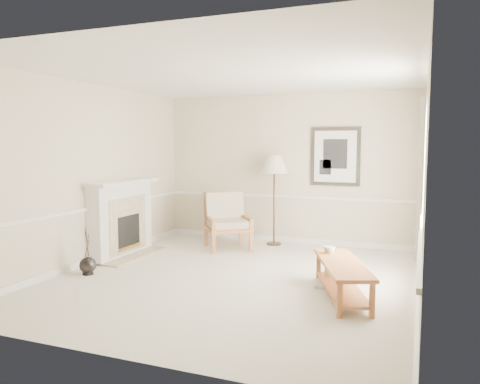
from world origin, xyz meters
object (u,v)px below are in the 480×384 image
(bench, at_px, (342,274))
(scratching_post, at_px, (329,273))
(floor_vase, at_px, (88,266))
(armchair, at_px, (227,218))
(floor_lamp, at_px, (274,167))

(bench, bearing_deg, scratching_post, 120.02)
(floor_vase, height_order, scratching_post, floor_vase)
(armchair, xyz_separation_m, bench, (2.47, -2.12, -0.25))
(floor_lamp, bearing_deg, armchair, -142.29)
(floor_vase, height_order, bench, floor_vase)
(armchair, bearing_deg, floor_lamp, 1.73)
(floor_lamp, distance_m, scratching_post, 3.03)
(bench, relative_size, scratching_post, 3.02)
(floor_vase, height_order, floor_lamp, floor_lamp)
(armchair, height_order, floor_lamp, floor_lamp)
(floor_vase, bearing_deg, floor_lamp, 57.07)
(armchair, bearing_deg, floor_vase, -152.33)
(floor_vase, relative_size, armchair, 0.64)
(floor_lamp, xyz_separation_m, scratching_post, (1.48, -2.28, -1.33))
(floor_vase, bearing_deg, bench, 4.95)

